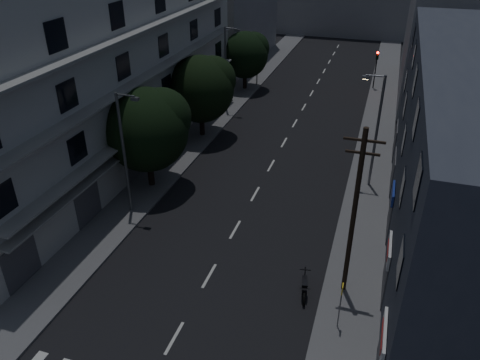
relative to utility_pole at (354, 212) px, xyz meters
The scene contains 19 objects.
ground 19.43m from the utility_pole, 111.98° to the left, with size 160.00×160.00×0.00m, color black.
sidewalk_left 23.21m from the utility_pole, 129.81° to the left, with size 3.00×90.00×0.15m, color #565659.
sidewalk_right 18.10m from the utility_pole, 88.49° to the left, with size 3.00×90.00×0.15m, color #565659.
lane_markings 25.19m from the utility_pole, 106.55° to the left, with size 0.15×60.50×0.01m.
building_left 21.80m from the utility_pole, 151.22° to the left, with size 7.00×36.00×14.00m.
building_right 8.15m from the utility_pole, 52.45° to the left, with size 6.19×28.00×11.00m.
building_far_right 34.84m from the utility_pole, 81.81° to the left, with size 6.00×20.00×13.00m, color slate.
building_far_end 62.84m from the utility_pole, 96.43° to the left, with size 24.00×8.00×10.00m, color slate.
tree_near 15.93m from the utility_pole, 154.57° to the left, with size 5.78×5.78×7.12m.
tree_mid 21.53m from the utility_pole, 131.26° to the left, with size 5.66×5.66×6.96m.
tree_far 32.93m from the utility_pole, 115.97° to the left, with size 5.02×5.02×6.21m.
traffic_signal_far_right 33.96m from the utility_pole, 91.23° to the left, with size 0.28×0.37×4.10m.
traffic_signal_far_left 34.00m from the utility_pole, 113.48° to the left, with size 0.28×0.37×4.10m.
street_lamp_left_near 14.44m from the utility_pole, 166.68° to the left, with size 1.51×0.25×8.00m.
street_lamp_right 11.53m from the utility_pole, 88.38° to the left, with size 1.51×0.25×8.00m.
street_lamp_left_far 26.66m from the utility_pole, 122.05° to the left, with size 1.51×0.25×8.00m.
utility_pole is the anchor object (origin of this frame).
bus_stop_sign 4.01m from the utility_pole, 89.26° to the right, with size 0.06×0.35×2.52m.
motorcycle 4.85m from the utility_pole, 153.74° to the right, with size 0.63×1.96×1.27m.
Camera 1 is at (7.50, -11.55, 16.94)m, focal length 35.00 mm.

